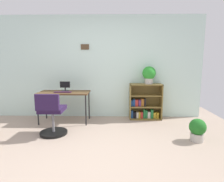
% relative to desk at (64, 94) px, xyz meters
% --- Properties ---
extents(ground_plane, '(6.24, 6.24, 0.00)m').
position_rel_desk_xyz_m(ground_plane, '(0.69, -1.65, -0.65)').
color(ground_plane, tan).
extents(wall_back, '(5.20, 0.12, 2.49)m').
position_rel_desk_xyz_m(wall_back, '(0.69, 0.50, 0.59)').
color(wall_back, silver).
rests_on(wall_back, ground_plane).
extents(desk, '(1.14, 0.56, 0.71)m').
position_rel_desk_xyz_m(desk, '(0.00, 0.00, 0.00)').
color(desk, brown).
rests_on(desk, ground_plane).
extents(monitor, '(0.23, 0.17, 0.23)m').
position_rel_desk_xyz_m(monitor, '(-0.00, 0.11, 0.16)').
color(monitor, '#262628').
rests_on(monitor, desk).
extents(keyboard, '(0.38, 0.11, 0.02)m').
position_rel_desk_xyz_m(keyboard, '(-0.00, -0.09, 0.06)').
color(keyboard, '#371934').
rests_on(keyboard, desk).
extents(office_chair, '(0.52, 0.55, 0.83)m').
position_rel_desk_xyz_m(office_chair, '(-0.02, -0.80, -0.29)').
color(office_chair, black).
rests_on(office_chair, ground_plane).
extents(bookshelf_low, '(0.77, 0.30, 0.86)m').
position_rel_desk_xyz_m(bookshelf_low, '(1.88, 0.30, -0.27)').
color(bookshelf_low, olive).
rests_on(bookshelf_low, ground_plane).
extents(potted_plant_on_shelf, '(0.32, 0.32, 0.42)m').
position_rel_desk_xyz_m(potted_plant_on_shelf, '(1.96, 0.25, 0.45)').
color(potted_plant_on_shelf, '#B7B2A8').
rests_on(potted_plant_on_shelf, bookshelf_low).
extents(potted_plant_floor, '(0.29, 0.29, 0.41)m').
position_rel_desk_xyz_m(potted_plant_floor, '(2.62, -1.01, -0.43)').
color(potted_plant_floor, '#B7B2A8').
rests_on(potted_plant_floor, ground_plane).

